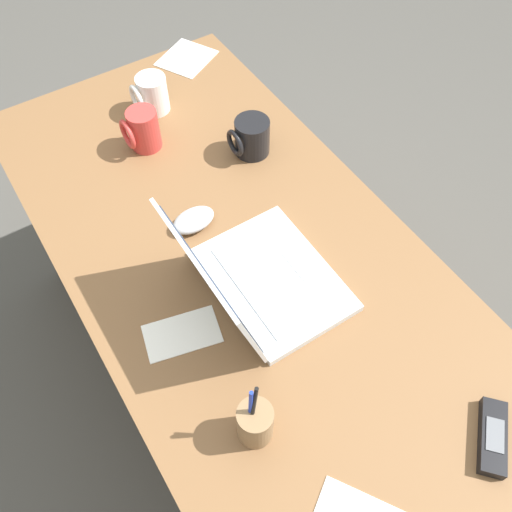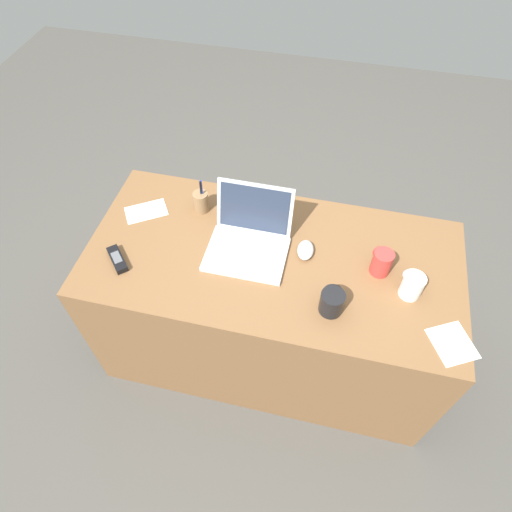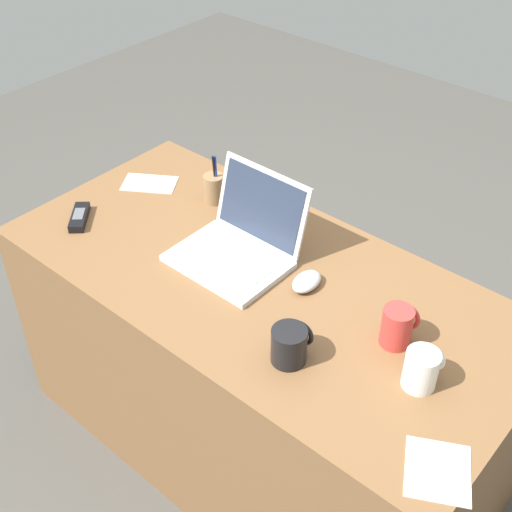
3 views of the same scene
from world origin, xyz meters
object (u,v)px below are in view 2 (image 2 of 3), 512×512
Objects in this scene: coffee_mug_white at (412,285)px; pen_holder at (201,202)px; coffee_mug_tall at (332,301)px; cordless_phone at (117,259)px; laptop at (249,239)px; computer_mouse at (305,250)px; coffee_mug_spare at (382,262)px.

pen_holder is at bearing 164.85° from coffee_mug_white.
coffee_mug_tall is at bearing -31.75° from pen_holder.
coffee_mug_white is 1.12m from cordless_phone.
laptop is at bearing 172.79° from coffee_mug_white.
computer_mouse is at bearing 166.02° from coffee_mug_white.
coffee_mug_spare is at bearing 0.08° from laptop.
cordless_phone is 0.42m from pen_holder.
coffee_mug_tall is 0.27m from coffee_mug_spare.
pen_holder is at bearing 147.43° from laptop.
coffee_mug_spare is 0.62× the size of pen_holder.
pen_holder reaches higher than computer_mouse.
coffee_mug_white is (0.41, -0.10, 0.03)m from computer_mouse.
coffee_mug_tall is at bearing -64.76° from computer_mouse.
pen_holder is (-0.76, 0.16, -0.01)m from coffee_mug_spare.
laptop is 3.16× the size of coffee_mug_white.
pen_holder reaches higher than coffee_mug_spare.
coffee_mug_white is at bearing 5.52° from cordless_phone.
cordless_phone is (-0.71, -0.21, -0.01)m from computer_mouse.
coffee_mug_spare is 0.78m from pen_holder.
coffee_mug_tall is (0.36, -0.21, 0.00)m from laptop.
laptop is 0.52m from coffee_mug_spare.
pen_holder is (-0.25, 0.16, 0.00)m from laptop.
computer_mouse is 0.49m from pen_holder.
coffee_mug_white is 0.77× the size of cordless_phone.
coffee_mug_white is at bearing 26.14° from coffee_mug_tall.
laptop is at bearing 21.15° from cordless_phone.
cordless_phone is (-1.11, -0.11, -0.04)m from coffee_mug_white.
coffee_mug_white is at bearing -15.15° from pen_holder.
coffee_mug_spare is at bearing -7.65° from computer_mouse.
pen_holder is at bearing 148.25° from coffee_mug_tall.
laptop is at bearing -32.57° from pen_holder.
cordless_phone is at bearing -158.85° from laptop.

